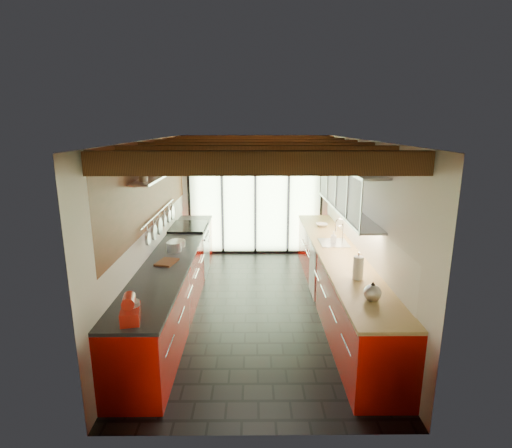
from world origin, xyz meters
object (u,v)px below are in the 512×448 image
Objects in this scene: kettle at (372,292)px; bowl at (322,225)px; stand_mixer at (131,310)px; soap_bottle at (334,238)px; paper_towel at (358,268)px.

kettle reaches higher than bowl.
soap_bottle is (2.54, 2.64, -0.01)m from stand_mixer.
kettle is at bearing -90.00° from paper_towel.
paper_towel is at bearing 22.92° from stand_mixer.
bowl is at bearing 90.00° from paper_towel.
kettle is (2.54, 0.45, -0.01)m from stand_mixer.
paper_towel reaches higher than bowl.
stand_mixer is 1.72× the size of soap_bottle.
bowl is at bearing 90.00° from kettle.
paper_towel is 1.56m from soap_bottle.
soap_bottle is at bearing 90.00° from paper_towel.
stand_mixer is 1.35× the size of kettle.
stand_mixer is at bearing -157.08° from paper_towel.
bowl is at bearing 90.00° from soap_bottle.
kettle is 0.72× the size of paper_towel.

